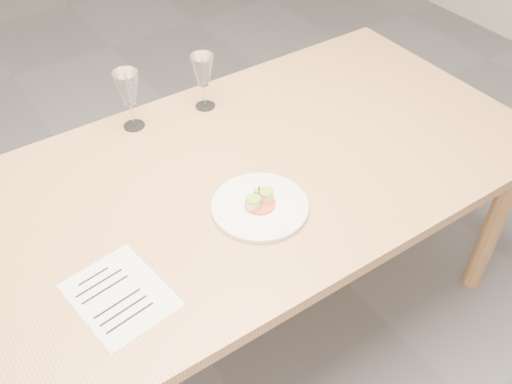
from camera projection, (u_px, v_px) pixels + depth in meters
ground at (195, 341)px, 2.18m from camera, size 7.00×7.00×0.00m
dining_table at (179, 215)px, 1.72m from camera, size 2.40×1.00×0.75m
dinner_plate at (260, 206)px, 1.64m from camera, size 0.28×0.28×0.07m
recipe_sheet at (120, 295)px, 1.42m from camera, size 0.24×0.29×0.00m
wine_glass_1 at (128, 89)px, 1.84m from camera, size 0.08×0.08×0.21m
wine_glass_2 at (203, 72)px, 1.93m from camera, size 0.08×0.08×0.20m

